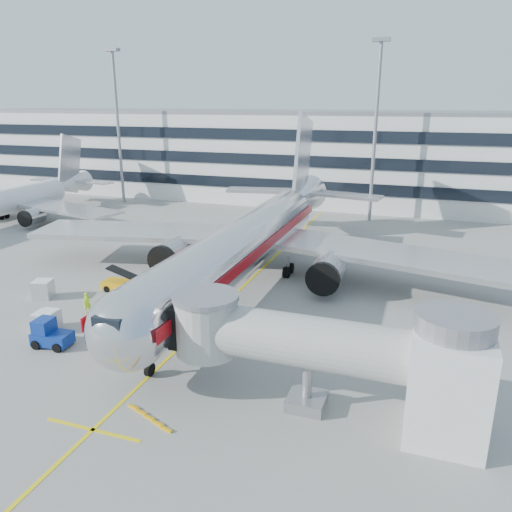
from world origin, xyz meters
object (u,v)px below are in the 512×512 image
(belt_loader, at_px, (127,285))
(cargo_container_left, at_px, (49,320))
(ramp_worker, at_px, (87,303))
(cargo_container_right, at_px, (43,289))
(baggage_tug, at_px, (50,334))
(cargo_container_front, at_px, (45,322))
(main_jet, at_px, (251,238))

(belt_loader, bearing_deg, cargo_container_left, -97.04)
(ramp_worker, bearing_deg, belt_loader, 38.66)
(cargo_container_right, xyz_separation_m, ramp_worker, (5.87, -1.38, 0.03))
(baggage_tug, bearing_deg, cargo_container_right, 134.08)
(belt_loader, relative_size, cargo_container_front, 2.98)
(cargo_container_left, relative_size, ramp_worker, 0.93)
(main_jet, relative_size, belt_loader, 10.35)
(belt_loader, xyz_separation_m, cargo_container_left, (-1.13, -9.12, 0.11))
(baggage_tug, xyz_separation_m, cargo_container_right, (-7.16, 7.40, -0.06))
(main_jet, bearing_deg, belt_loader, -144.38)
(belt_loader, relative_size, ramp_worker, 2.82)
(cargo_container_right, relative_size, ramp_worker, 1.13)
(belt_loader, height_order, cargo_container_right, belt_loader)
(belt_loader, xyz_separation_m, ramp_worker, (-0.40, -5.32, 0.21))
(cargo_container_left, distance_m, ramp_worker, 3.87)
(cargo_container_left, xyz_separation_m, cargo_container_front, (-0.05, -0.35, 0.02))
(cargo_container_right, distance_m, ramp_worker, 6.03)
(belt_loader, height_order, baggage_tug, belt_loader)
(belt_loader, xyz_separation_m, cargo_container_right, (-6.27, -3.93, 0.17))
(baggage_tug, height_order, ramp_worker, baggage_tug)
(cargo_container_front, bearing_deg, cargo_container_right, 132.59)
(ramp_worker, bearing_deg, cargo_container_left, -147.94)
(baggage_tug, distance_m, cargo_container_left, 3.00)
(main_jet, relative_size, cargo_container_right, 25.89)
(belt_loader, distance_m, ramp_worker, 5.34)
(baggage_tug, xyz_separation_m, ramp_worker, (-1.29, 6.01, -0.03))
(baggage_tug, relative_size, cargo_container_left, 1.78)
(baggage_tug, xyz_separation_m, cargo_container_front, (-2.07, 1.86, -0.11))
(cargo_container_front, distance_m, ramp_worker, 4.23)
(main_jet, bearing_deg, cargo_container_front, -123.81)
(cargo_container_front, bearing_deg, cargo_container_left, 82.19)
(cargo_container_left, bearing_deg, belt_loader, 82.96)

